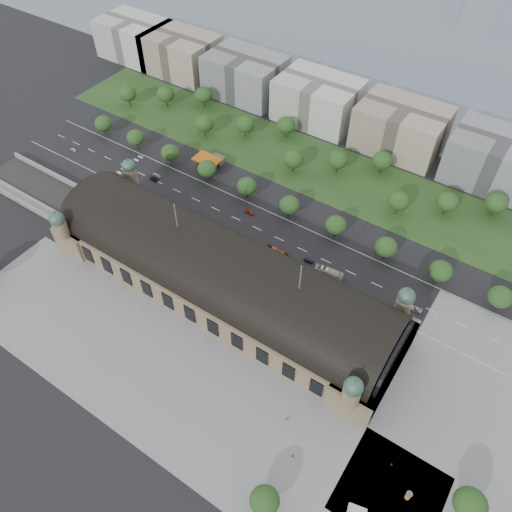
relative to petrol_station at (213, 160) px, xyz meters
The scene contains 60 objects.
ground 84.71m from the petrol_station, 50.45° to the right, with size 900.00×900.00×0.00m, color black.
station 84.98m from the petrol_station, 50.45° to the right, with size 150.00×48.40×44.30m.
track_cutting 87.79m from the petrol_station, 129.73° to the right, with size 70.00×24.00×3.10m.
plaza_south 126.63m from the petrol_station, 59.68° to the right, with size 190.00×48.00×0.12m, color gray.
plaza_east 169.97m from the petrol_station, 22.59° to the right, with size 56.00×100.00×0.12m, color gray.
road_slab 43.62m from the petrol_station, 38.82° to the right, with size 260.00×26.00×0.10m, color black.
grass_belt 47.86m from the petrol_station, 35.47° to the left, with size 300.00×45.00×0.10m, color #22471C.
petrol_station is the anchor object (origin of this frame).
lake 238.90m from the petrol_station, 76.96° to the left, with size 700.00×320.00×0.08m, color slate.
office_0 134.70m from the petrol_station, 149.75° to the left, with size 45.00×32.00×24.00m, color silver.
office_1 102.26m from the petrol_station, 138.33° to the left, with size 45.00×32.00×24.00m, color #B1A18B.
office_2 73.13m from the petrol_station, 111.07° to the left, with size 45.00×32.00×24.00m, color gray.
office_3 72.38m from the petrol_station, 70.56° to the left, with size 45.00×32.00×24.00m, color silver.
office_4 100.64m from the petrol_station, 42.50° to the left, with size 45.00×32.00×24.00m, color #B1A18B.
office_5 141.49m from the petrol_station, 28.66° to the left, with size 45.00×32.00×24.00m, color gray.
tree_row_0 67.38m from the petrol_station, 169.47° to the right, with size 9.60×9.60×11.52m.
tree_row_1 44.08m from the petrol_station, 163.73° to the right, with size 9.60×9.60×11.52m.
tree_row_2 22.32m from the petrol_station, 145.83° to the right, with size 9.60×9.60×11.52m.
tree_row_3 14.35m from the petrol_station, 64.33° to the right, with size 9.60×9.60×11.52m.
tree_row_4 32.64m from the petrol_station, 22.33° to the right, with size 9.60×9.60×11.52m.
tree_row_5 55.47m from the petrol_station, 12.84° to the right, with size 9.60×9.60×11.52m.
tree_row_6 78.99m from the petrol_station, ahead, with size 9.60×9.60×11.52m.
tree_row_7 102.74m from the petrol_station, ahead, with size 9.60×9.60×11.52m.
tree_row_8 126.58m from the petrol_station, ahead, with size 9.60×9.60×11.52m.
tree_row_9 150.47m from the petrol_station, ahead, with size 9.60×9.60×11.52m.
tree_belt_0 78.30m from the petrol_station, 166.89° to the left, with size 10.40×10.40×12.48m.
tree_belt_1 64.57m from the petrol_station, 152.50° to the left, with size 10.40×10.40×12.48m.
tree_belt_2 56.72m from the petrol_station, 132.40° to the left, with size 10.40×10.40×12.48m.
tree_belt_3 26.54m from the petrol_station, 137.15° to the left, with size 10.40×10.40×12.48m.
tree_belt_4 30.15m from the petrol_station, 90.18° to the left, with size 10.40×10.40×12.48m.
tree_belt_5 46.08m from the petrol_station, 65.62° to the left, with size 10.40×10.40×12.48m.
tree_belt_6 42.15m from the petrol_station, 25.05° to the left, with size 10.40×10.40×12.48m.
tree_belt_7 64.40m from the petrol_station, 27.57° to the left, with size 10.40×10.40×12.48m.
tree_belt_8 86.76m from the petrol_station, 28.79° to the left, with size 10.40×10.40×12.48m.
tree_belt_9 96.68m from the petrol_station, 10.57° to the left, with size 10.40×10.40×12.48m.
tree_belt_10 117.83m from the petrol_station, 14.62° to the left, with size 10.40×10.40×12.48m.
tree_belt_11 139.39m from the petrol_station, 17.43° to the left, with size 10.40×10.40×12.48m.
tree_plaza_ne 188.65m from the petrol_station, 29.65° to the right, with size 10.00×10.00×11.69m.
tree_plaza_s 169.37m from the petrol_station, 47.72° to the right, with size 9.00×9.00×10.64m.
traffic_car_0 77.46m from the petrol_station, 155.04° to the right, with size 1.59×3.95×1.35m, color silver.
traffic_car_1 30.33m from the petrol_station, 126.12° to the right, with size 1.62×4.64×1.53m, color gray.
traffic_car_2 32.27m from the petrol_station, 122.23° to the right, with size 2.28×4.93×1.37m, color black.
traffic_car_3 42.75m from the petrol_station, 28.97° to the right, with size 2.08×5.13×1.49m, color maroon.
traffic_car_4 82.33m from the petrol_station, 22.85° to the right, with size 1.76×4.36×1.49m, color #171842.
traffic_car_6 127.67m from the petrol_station, 13.86° to the right, with size 2.50×5.43×1.51m, color #BCBDBF.
parked_car_0 47.48m from the petrol_station, 110.97° to the right, with size 1.34×3.85×1.27m, color black.
parked_car_1 44.40m from the petrol_station, 92.99° to the right, with size 2.26×4.89×1.36m, color maroon.
parked_car_2 44.37m from the petrol_station, 97.67° to the right, with size 1.84×4.53×1.31m, color #1A204A.
parked_car_3 44.84m from the petrol_station, 81.39° to the right, with size 1.73×4.29×1.46m, color slate.
parked_car_4 44.47m from the petrol_station, 85.66° to the right, with size 1.59×4.56×1.50m, color silver.
parked_car_5 53.06m from the petrol_station, 56.65° to the right, with size 2.52×5.47×1.52m, color gray.
parked_car_6 49.04m from the petrol_station, 55.32° to the right, with size 2.01×4.95×1.44m, color black.
bus_west 71.62m from the petrol_station, 30.26° to the right, with size 2.61×11.16×3.11m, color #B1451C.
bus_mid 87.54m from the petrol_station, 25.94° to the right, with size 2.60×11.13×3.10m, color beige.
bus_east 92.90m from the petrol_station, 21.28° to the right, with size 2.89×12.35×3.44m, color silver.
van_south 176.52m from the petrol_station, 38.98° to the right, with size 5.92×3.47×2.40m.
advertising_column 178.39m from the petrol_station, 33.63° to the right, with size 1.93×1.93×3.66m.
pedestrian_0 144.18m from the petrol_station, 43.03° to the right, with size 0.96×0.55×1.95m, color gray.
pedestrian_1 156.30m from the petrol_station, 43.57° to the right, with size 0.68×0.44×1.85m, color gray.
pedestrian_2 168.39m from the petrol_station, 33.32° to the right, with size 0.77×0.44×1.59m, color gray.
Camera 1 is at (82.62, -98.36, 162.08)m, focal length 35.00 mm.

